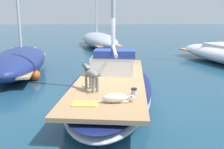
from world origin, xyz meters
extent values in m
plane|color=navy|center=(0.00, 0.00, 0.00)|extent=(120.00, 120.00, 0.00)
ellipsoid|color=#B2B7C1|center=(0.00, 0.00, 0.28)|extent=(3.29, 7.43, 0.56)
ellipsoid|color=navy|center=(0.00, 0.00, 0.46)|extent=(3.30, 7.47, 0.08)
cube|color=tan|center=(0.00, 0.00, 0.61)|extent=(2.78, 6.81, 0.10)
cylinder|color=silver|center=(0.10, -0.21, 1.56)|extent=(0.10, 2.20, 0.10)
cube|color=silver|center=(0.13, 1.19, 0.96)|extent=(1.64, 2.34, 0.60)
cube|color=navy|center=(0.13, 0.42, 1.38)|extent=(1.40, 0.84, 0.24)
ellipsoid|color=gray|center=(-0.55, -1.36, 1.11)|extent=(0.46, 0.56, 0.22)
cylinder|color=gray|center=(-0.70, -1.25, 0.85)|extent=(0.07, 0.07, 0.38)
cylinder|color=gray|center=(-0.59, -1.18, 0.85)|extent=(0.07, 0.07, 0.38)
cylinder|color=gray|center=(-0.51, -1.55, 0.85)|extent=(0.07, 0.07, 0.38)
cylinder|color=gray|center=(-0.39, -1.48, 0.85)|extent=(0.07, 0.07, 0.38)
cylinder|color=gray|center=(-0.67, -1.17, 1.22)|extent=(0.19, 0.22, 0.19)
ellipsoid|color=gray|center=(-0.73, -1.07, 1.27)|extent=(0.23, 0.26, 0.13)
cone|color=#2A2929|center=(-0.77, -1.09, 1.33)|extent=(0.05, 0.05, 0.06)
cone|color=#2A2929|center=(-0.70, -1.04, 1.33)|extent=(0.05, 0.05, 0.06)
torus|color=black|center=(-0.67, -1.17, 1.22)|extent=(0.18, 0.17, 0.10)
cylinder|color=gray|center=(-0.35, -1.67, 1.14)|extent=(0.16, 0.21, 0.12)
ellipsoid|color=silver|center=(0.03, -2.31, 0.77)|extent=(0.62, 0.30, 0.22)
ellipsoid|color=silver|center=(0.40, -2.29, 0.76)|extent=(0.21, 0.14, 0.13)
cone|color=#504E4A|center=(0.40, -2.24, 0.82)|extent=(0.05, 0.05, 0.05)
cone|color=#504E4A|center=(0.40, -2.33, 0.82)|extent=(0.05, 0.05, 0.05)
cylinder|color=silver|center=(0.24, -2.24, 0.69)|extent=(0.18, 0.07, 0.06)
cylinder|color=silver|center=(0.24, -2.36, 0.69)|extent=(0.18, 0.07, 0.06)
cylinder|color=silver|center=(-0.36, -2.34, 0.69)|extent=(0.18, 0.05, 0.04)
cylinder|color=#B7B7BC|center=(0.51, -1.89, 0.70)|extent=(0.16, 0.16, 0.08)
cylinder|color=#B7B7BC|center=(0.51, -1.89, 0.79)|extent=(0.13, 0.13, 0.10)
cylinder|color=black|center=(0.51, -1.89, 0.86)|extent=(0.15, 0.15, 0.03)
torus|color=beige|center=(-0.67, -0.92, 0.68)|extent=(0.32, 0.32, 0.04)
cube|color=#D8D14C|center=(-0.66, -2.43, 0.68)|extent=(0.59, 0.41, 0.03)
ellipsoid|color=#B2B7C1|center=(-0.63, 13.08, 0.57)|extent=(4.11, 8.20, 1.15)
cube|color=tan|center=(-0.63, 13.08, 0.45)|extent=(3.48, 7.32, 0.08)
cube|color=silver|center=(-0.77, 13.66, 0.75)|extent=(1.78, 2.60, 0.52)
cube|color=maroon|center=(-0.29, 11.75, 0.67)|extent=(1.67, 2.57, 0.36)
cylinder|color=silver|center=(-0.82, 13.85, 3.51)|extent=(0.12, 0.12, 6.11)
ellipsoid|color=navy|center=(-4.01, 3.57, 0.57)|extent=(2.86, 6.50, 1.14)
cube|color=tan|center=(-4.01, 3.57, 0.45)|extent=(2.36, 5.83, 0.08)
cube|color=silver|center=(-4.07, 4.04, 0.75)|extent=(1.38, 2.01, 0.52)
cube|color=navy|center=(-3.88, 2.48, 0.67)|extent=(1.28, 2.00, 0.36)
cylinder|color=silver|center=(-4.09, 4.20, 3.12)|extent=(0.12, 0.12, 5.35)
sphere|color=#E55119|center=(-3.03, 2.33, 0.22)|extent=(0.44, 0.44, 0.44)
camera|label=1|loc=(-0.21, -7.93, 2.64)|focal=41.40mm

